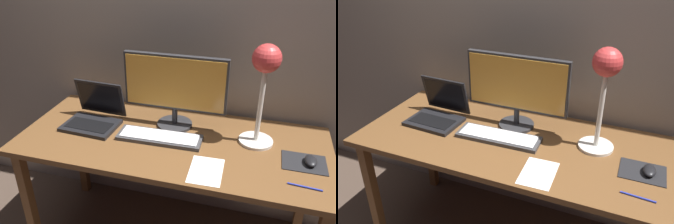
% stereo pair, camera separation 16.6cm
% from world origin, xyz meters
% --- Properties ---
extents(back_wall, '(4.80, 0.06, 2.60)m').
position_xyz_m(back_wall, '(0.00, 0.40, 1.30)').
color(back_wall, gray).
rests_on(back_wall, ground).
extents(desk, '(1.60, 0.70, 0.74)m').
position_xyz_m(desk, '(0.00, 0.00, 0.66)').
color(desk, brown).
rests_on(desk, ground).
extents(monitor, '(0.56, 0.20, 0.41)m').
position_xyz_m(monitor, '(-0.02, 0.14, 0.97)').
color(monitor, '#28282B').
rests_on(monitor, desk).
extents(keyboard_main, '(0.44, 0.15, 0.03)m').
position_xyz_m(keyboard_main, '(-0.06, -0.02, 0.75)').
color(keyboard_main, '#38383A').
rests_on(keyboard_main, desk).
extents(laptop, '(0.31, 0.28, 0.23)m').
position_xyz_m(laptop, '(-0.46, 0.05, 0.80)').
color(laptop, black).
rests_on(laptop, desk).
extents(desk_lamp, '(0.17, 0.17, 0.51)m').
position_xyz_m(desk_lamp, '(0.42, 0.09, 1.11)').
color(desk_lamp, beige).
rests_on(desk_lamp, desk).
extents(mousepad, '(0.20, 0.16, 0.00)m').
position_xyz_m(mousepad, '(0.65, -0.04, 0.74)').
color(mousepad, black).
rests_on(mousepad, desk).
extents(mouse, '(0.06, 0.10, 0.03)m').
position_xyz_m(mouse, '(0.68, -0.04, 0.76)').
color(mouse, black).
rests_on(mouse, mousepad).
extents(paper_sheet_near_mouse, '(0.15, 0.21, 0.00)m').
position_xyz_m(paper_sheet_near_mouse, '(0.22, -0.22, 0.74)').
color(paper_sheet_near_mouse, white).
rests_on(paper_sheet_near_mouse, desk).
extents(pen, '(0.14, 0.02, 0.01)m').
position_xyz_m(pen, '(0.64, -0.22, 0.74)').
color(pen, '#2633A5').
rests_on(pen, desk).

